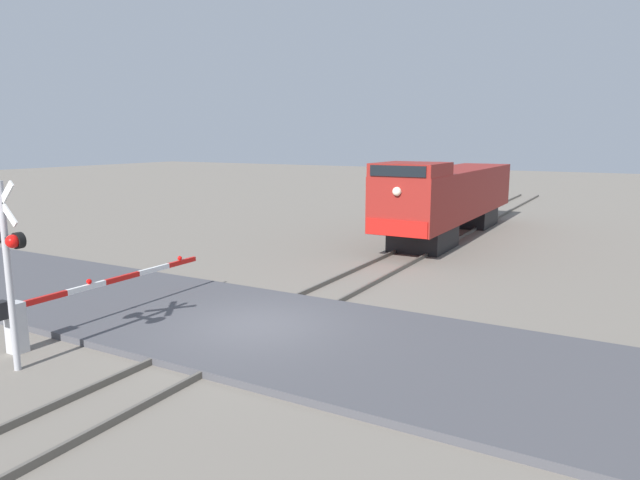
{
  "coord_description": "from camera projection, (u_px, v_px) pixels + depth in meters",
  "views": [
    {
      "loc": [
        8.39,
        -11.49,
        4.94
      ],
      "look_at": [
        -0.91,
        4.9,
        1.55
      ],
      "focal_mm": 31.94,
      "sensor_mm": 36.0,
      "label": 1
    }
  ],
  "objects": [
    {
      "name": "ground_plane",
      "position": [
        257.0,
        331.0,
        14.79
      ],
      "size": [
        160.0,
        160.0,
        0.0
      ],
      "primitive_type": "plane",
      "color": "slate"
    },
    {
      "name": "rail_track_right",
      "position": [
        280.0,
        332.0,
        14.42
      ],
      "size": [
        0.08,
        80.0,
        0.15
      ],
      "primitive_type": "cube",
      "color": "#59544C",
      "rests_on": "ground_plane"
    },
    {
      "name": "crossing_gate",
      "position": [
        52.0,
        308.0,
        13.96
      ],
      "size": [
        0.36,
        6.64,
        1.31
      ],
      "color": "silver",
      "rests_on": "ground_plane"
    },
    {
      "name": "road_surface",
      "position": [
        257.0,
        328.0,
        14.77
      ],
      "size": [
        36.0,
        6.02,
        0.17
      ],
      "primitive_type": "cube",
      "color": "#47474C",
      "rests_on": "ground_plane"
    },
    {
      "name": "locomotive",
      "position": [
        450.0,
        196.0,
        28.6
      ],
      "size": [
        2.75,
        14.82,
        3.93
      ],
      "color": "black",
      "rests_on": "ground_plane"
    },
    {
      "name": "rail_track_left",
      "position": [
        235.0,
        324.0,
        15.12
      ],
      "size": [
        0.08,
        80.0,
        0.15
      ],
      "primitive_type": "cube",
      "color": "#59544C",
      "rests_on": "ground_plane"
    },
    {
      "name": "crossing_signal",
      "position": [
        5.0,
        254.0,
        11.82
      ],
      "size": [
        1.18,
        0.33,
        4.1
      ],
      "color": "#ADADB2",
      "rests_on": "ground_plane"
    }
  ]
}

